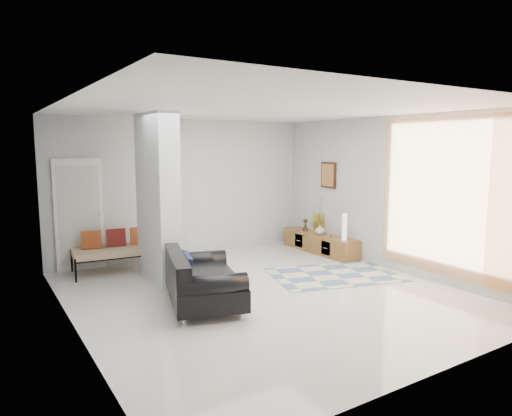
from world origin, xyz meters
TOP-DOWN VIEW (x-y plane):
  - floor at (0.00, 0.00)m, footprint 6.00×6.00m
  - ceiling at (0.00, 0.00)m, footprint 6.00×6.00m
  - wall_back at (0.00, 3.00)m, footprint 6.00×0.00m
  - wall_front at (0.00, -3.00)m, footprint 6.00×0.00m
  - wall_left at (-2.75, 0.00)m, footprint 0.00×6.00m
  - wall_right at (2.75, 0.00)m, footprint 0.00×6.00m
  - partition_column at (-1.10, 1.60)m, footprint 0.35×1.20m
  - hallway_door at (-2.10, 2.96)m, footprint 0.85×0.06m
  - curtain at (2.67, -1.15)m, footprint 0.00×2.55m
  - wall_art at (2.72, 1.70)m, footprint 0.04×0.45m
  - media_console at (2.52, 1.70)m, footprint 0.45×2.02m
  - loveseat at (-1.06, 0.08)m, footprint 1.35×1.81m
  - daybed at (-1.42, 2.48)m, footprint 1.94×0.97m
  - area_rug at (1.60, 0.20)m, footprint 2.50×2.00m
  - cylinder_lamp at (2.50, 0.94)m, footprint 0.10×0.10m
  - bronze_figurine at (2.47, 2.14)m, footprint 0.15×0.15m
  - vase at (2.47, 1.65)m, footprint 0.22×0.22m

SIDE VIEW (x-z plane):
  - floor at x=0.00m, z-range 0.00..0.00m
  - area_rug at x=1.60m, z-range 0.00..0.01m
  - media_console at x=2.52m, z-range -0.20..0.60m
  - loveseat at x=-1.06m, z-range -0.03..0.73m
  - daybed at x=-1.42m, z-range 0.03..0.80m
  - vase at x=2.47m, z-range 0.40..0.62m
  - bronze_figurine at x=2.47m, z-range 0.40..0.67m
  - cylinder_lamp at x=2.50m, z-range 0.40..0.93m
  - hallway_door at x=-2.10m, z-range 0.00..2.04m
  - partition_column at x=-1.10m, z-range 0.00..2.80m
  - wall_back at x=0.00m, z-range -1.60..4.40m
  - wall_front at x=0.00m, z-range -1.60..4.40m
  - wall_left at x=-2.75m, z-range -1.60..4.40m
  - wall_right at x=2.75m, z-range -1.60..4.40m
  - curtain at x=2.67m, z-range 0.17..2.72m
  - wall_art at x=2.72m, z-range 1.38..1.92m
  - ceiling at x=0.00m, z-range 2.80..2.80m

